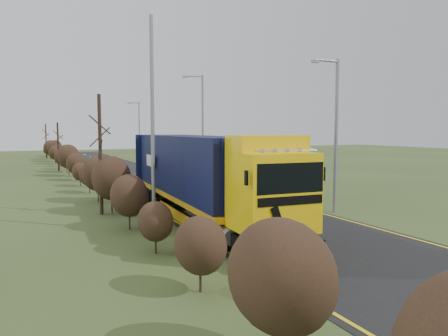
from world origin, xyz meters
name	(u,v)px	position (x,y,z in m)	size (l,w,h in m)	color
ground	(252,218)	(0.00, 0.00, 0.00)	(160.00, 160.00, 0.00)	#33461E
road	(183,191)	(0.00, 10.00, 0.01)	(8.00, 120.00, 0.02)	black
layby	(211,174)	(6.50, 20.00, 0.01)	(6.00, 18.00, 0.02)	#302D2B
lane_markings	(184,192)	(0.00, 9.69, 0.03)	(7.52, 116.00, 0.01)	yellow
hedgerow	(99,175)	(-6.00, 7.89, 1.62)	(2.24, 102.04, 6.05)	#311F15
lorry	(202,173)	(-2.80, -0.39, 2.33)	(3.03, 14.83, 4.11)	black
car_red_hatchback	(246,173)	(6.91, 13.58, 0.71)	(1.67, 4.15, 1.41)	#A7080B
car_blue_sedan	(198,164)	(7.01, 24.74, 0.64)	(1.35, 3.86, 1.27)	#0A123B
streetlight_near	(335,129)	(4.51, -0.53, 4.30)	(1.68, 0.18, 7.86)	gray
streetlight_mid	(201,122)	(4.49, 17.47, 5.00)	(1.93, 0.18, 9.08)	gray
streetlight_far	(139,128)	(5.70, 44.64, 4.57)	(1.78, 0.18, 8.32)	gray
left_pole	(153,126)	(-5.20, -0.95, 4.43)	(0.16, 0.16, 8.87)	gray
speed_sign	(228,159)	(5.60, 14.32, 1.84)	(0.72, 0.10, 2.60)	gray
warning_board	(197,163)	(5.30, 20.63, 1.09)	(0.69, 0.11, 1.81)	gray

